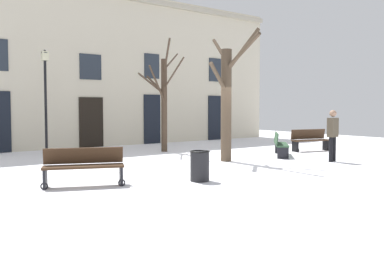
{
  "coord_description": "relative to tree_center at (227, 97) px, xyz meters",
  "views": [
    {
      "loc": [
        -8.44,
        -10.26,
        1.83
      ],
      "look_at": [
        0.0,
        1.43,
        1.07
      ],
      "focal_mm": 37.34,
      "sensor_mm": 36.0,
      "label": 1
    }
  ],
  "objects": [
    {
      "name": "person_strolling",
      "position": [
        2.78,
        -2.15,
        -1.19
      ],
      "size": [
        0.4,
        0.25,
        1.73
      ],
      "rotation": [
        0.0,
        0.0,
        0.09
      ],
      "color": "black",
      "rests_on": "ground"
    },
    {
      "name": "tree_center",
      "position": [
        0.0,
        0.0,
        0.0
      ],
      "size": [
        1.95,
        2.69,
        4.48
      ],
      "color": "#4C3D2D",
      "rests_on": "ground"
    },
    {
      "name": "bench_near_center_tree",
      "position": [
        2.57,
        -0.04,
        -1.71
      ],
      "size": [
        1.6,
        1.6,
        0.88
      ],
      "rotation": [
        0.0,
        0.0,
        0.79
      ],
      "color": "#2D4C33",
      "rests_on": "ground"
    },
    {
      "name": "bench_by_litter_bin",
      "position": [
        4.89,
        0.38,
        -1.69
      ],
      "size": [
        1.76,
        0.85,
        0.91
      ],
      "rotation": [
        0.0,
        0.0,
        6.04
      ],
      "color": "#3D2819",
      "rests_on": "ground"
    },
    {
      "name": "building_facade",
      "position": [
        -0.36,
        7.42,
        1.53
      ],
      "size": [
        18.44,
        0.6,
        7.28
      ],
      "color": "beige",
      "rests_on": "ground"
    },
    {
      "name": "streetlamp",
      "position": [
        -4.34,
        5.73,
        0.31
      ],
      "size": [
        0.3,
        0.3,
        4.05
      ],
      "color": "black",
      "rests_on": "ground"
    },
    {
      "name": "ground_plane",
      "position": [
        -0.37,
        0.08,
        -2.16
      ],
      "size": [
        29.5,
        29.5,
        0.0
      ],
      "primitive_type": "plane",
      "color": "white"
    },
    {
      "name": "tree_left_of_center",
      "position": [
        -0.2,
        3.72,
        -0.03
      ],
      "size": [
        2.05,
        2.1,
        4.41
      ],
      "color": "#423326",
      "rests_on": "ground"
    },
    {
      "name": "bench_near_lamp",
      "position": [
        -5.47,
        -1.28,
        -1.69
      ],
      "size": [
        1.88,
        1.14,
        0.89
      ],
      "rotation": [
        0.0,
        0.0,
        5.9
      ],
      "color": "#3D2819",
      "rests_on": "ground"
    },
    {
      "name": "litter_bin",
      "position": [
        -2.92,
        -2.36,
        -1.78
      ],
      "size": [
        0.5,
        0.5,
        0.75
      ],
      "color": "black",
      "rests_on": "ground"
    }
  ]
}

